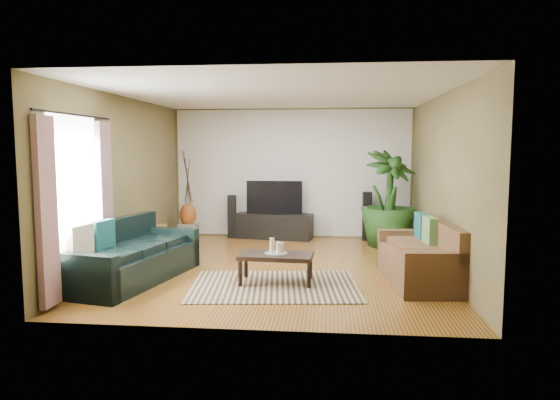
# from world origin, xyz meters

# --- Properties ---
(floor) EXTENTS (5.50, 5.50, 0.00)m
(floor) POSITION_xyz_m (0.00, 0.00, 0.00)
(floor) COLOR #9C6828
(floor) RESTS_ON ground
(ceiling) EXTENTS (5.50, 5.50, 0.00)m
(ceiling) POSITION_xyz_m (0.00, 0.00, 2.70)
(ceiling) COLOR white
(ceiling) RESTS_ON ground
(wall_back) EXTENTS (5.00, 0.00, 5.00)m
(wall_back) POSITION_xyz_m (0.00, 2.75, 1.35)
(wall_back) COLOR brown
(wall_back) RESTS_ON ground
(wall_front) EXTENTS (5.00, 0.00, 5.00)m
(wall_front) POSITION_xyz_m (0.00, -2.75, 1.35)
(wall_front) COLOR brown
(wall_front) RESTS_ON ground
(wall_left) EXTENTS (0.00, 5.50, 5.50)m
(wall_left) POSITION_xyz_m (-2.50, 0.00, 1.35)
(wall_left) COLOR brown
(wall_left) RESTS_ON ground
(wall_right) EXTENTS (0.00, 5.50, 5.50)m
(wall_right) POSITION_xyz_m (2.50, 0.00, 1.35)
(wall_right) COLOR brown
(wall_right) RESTS_ON ground
(backwall_panel) EXTENTS (4.90, 0.00, 4.90)m
(backwall_panel) POSITION_xyz_m (0.00, 2.74, 1.35)
(backwall_panel) COLOR white
(backwall_panel) RESTS_ON ground
(window_pane) EXTENTS (0.00, 1.80, 1.80)m
(window_pane) POSITION_xyz_m (-2.48, -1.60, 1.40)
(window_pane) COLOR white
(window_pane) RESTS_ON ground
(curtain_near) EXTENTS (0.08, 0.35, 2.20)m
(curtain_near) POSITION_xyz_m (-2.43, -2.35, 1.15)
(curtain_near) COLOR gray
(curtain_near) RESTS_ON ground
(curtain_far) EXTENTS (0.08, 0.35, 2.20)m
(curtain_far) POSITION_xyz_m (-2.43, -0.85, 1.15)
(curtain_far) COLOR gray
(curtain_far) RESTS_ON ground
(curtain_rod) EXTENTS (0.03, 1.90, 0.03)m
(curtain_rod) POSITION_xyz_m (-2.43, -1.60, 2.30)
(curtain_rod) COLOR black
(curtain_rod) RESTS_ON ground
(sofa_left) EXTENTS (1.41, 2.40, 0.85)m
(sofa_left) POSITION_xyz_m (-1.99, -1.00, 0.42)
(sofa_left) COLOR black
(sofa_left) RESTS_ON floor
(sofa_right) EXTENTS (0.99, 1.93, 0.85)m
(sofa_right) POSITION_xyz_m (2.05, -0.65, 0.42)
(sofa_right) COLOR brown
(sofa_right) RESTS_ON floor
(area_rug) EXTENTS (2.43, 1.84, 0.01)m
(area_rug) POSITION_xyz_m (0.05, -1.09, 0.01)
(area_rug) COLOR tan
(area_rug) RESTS_ON floor
(coffee_table) EXTENTS (1.05, 0.61, 0.42)m
(coffee_table) POSITION_xyz_m (0.06, -0.92, 0.21)
(coffee_table) COLOR black
(coffee_table) RESTS_ON floor
(candle_tray) EXTENTS (0.31, 0.31, 0.01)m
(candle_tray) POSITION_xyz_m (0.06, -0.92, 0.42)
(candle_tray) COLOR gray
(candle_tray) RESTS_ON coffee_table
(candle_tall) EXTENTS (0.06, 0.06, 0.20)m
(candle_tall) POSITION_xyz_m (-0.00, -0.89, 0.53)
(candle_tall) COLOR beige
(candle_tall) RESTS_ON candle_tray
(candle_mid) EXTENTS (0.06, 0.06, 0.16)m
(candle_mid) POSITION_xyz_m (0.10, -0.96, 0.51)
(candle_mid) COLOR silver
(candle_mid) RESTS_ON candle_tray
(candle_short) EXTENTS (0.06, 0.06, 0.13)m
(candle_short) POSITION_xyz_m (0.13, -0.86, 0.49)
(candle_short) COLOR beige
(candle_short) RESTS_ON candle_tray
(tv_stand) EXTENTS (1.63, 0.72, 0.52)m
(tv_stand) POSITION_xyz_m (-0.35, 2.50, 0.26)
(tv_stand) COLOR black
(tv_stand) RESTS_ON floor
(television) EXTENTS (1.15, 0.06, 0.68)m
(television) POSITION_xyz_m (-0.35, 2.50, 0.86)
(television) COLOR black
(television) RESTS_ON tv_stand
(speaker_left) EXTENTS (0.17, 0.18, 0.89)m
(speaker_left) POSITION_xyz_m (-1.24, 2.50, 0.45)
(speaker_left) COLOR black
(speaker_left) RESTS_ON floor
(speaker_right) EXTENTS (0.19, 0.20, 0.99)m
(speaker_right) POSITION_xyz_m (1.56, 2.50, 0.49)
(speaker_right) COLOR black
(speaker_right) RESTS_ON floor
(potted_plant) EXTENTS (1.45, 1.45, 1.84)m
(potted_plant) POSITION_xyz_m (1.90, 1.88, 0.92)
(potted_plant) COLOR #1E4617
(potted_plant) RESTS_ON floor
(plant_pot) EXTENTS (0.34, 0.34, 0.26)m
(plant_pot) POSITION_xyz_m (1.90, 1.88, 0.13)
(plant_pot) COLOR black
(plant_pot) RESTS_ON floor
(pedestal) EXTENTS (0.40, 0.40, 0.37)m
(pedestal) POSITION_xyz_m (-2.04, 2.01, 0.18)
(pedestal) COLOR gray
(pedestal) RESTS_ON floor
(vase) EXTENTS (0.34, 0.34, 0.47)m
(vase) POSITION_xyz_m (-2.04, 2.01, 0.54)
(vase) COLOR brown
(vase) RESTS_ON pedestal
(side_table) EXTENTS (0.58, 0.58, 0.58)m
(side_table) POSITION_xyz_m (-2.25, 0.30, 0.29)
(side_table) COLOR brown
(side_table) RESTS_ON floor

